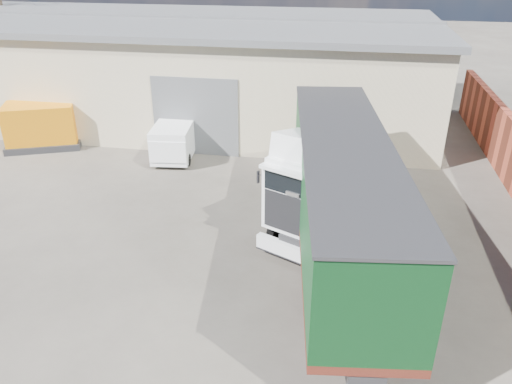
% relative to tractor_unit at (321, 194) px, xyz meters
% --- Properties ---
extents(ground, '(120.00, 120.00, 0.00)m').
position_rel_tractor_unit_xyz_m(ground, '(-4.10, -3.41, -1.64)').
color(ground, black).
rests_on(ground, ground).
extents(warehouse, '(30.60, 12.60, 5.42)m').
position_rel_tractor_unit_xyz_m(warehouse, '(-10.10, 12.59, 1.02)').
color(warehouse, beige).
rests_on(warehouse, ground).
extents(tractor_unit, '(4.42, 6.09, 3.91)m').
position_rel_tractor_unit_xyz_m(tractor_unit, '(0.00, 0.00, 0.00)').
color(tractor_unit, black).
rests_on(tractor_unit, ground).
extents(box_trailer, '(4.00, 12.04, 3.93)m').
position_rel_tractor_unit_xyz_m(box_trailer, '(0.64, -0.96, 0.75)').
color(box_trailer, '#2D2D30').
rests_on(box_trailer, ground).
extents(panel_van, '(2.09, 4.18, 1.64)m').
position_rel_tractor_unit_xyz_m(panel_van, '(-6.98, 6.23, -0.79)').
color(panel_van, black).
rests_on(panel_van, ground).
extents(orange_skip, '(3.94, 3.25, 2.12)m').
position_rel_tractor_unit_xyz_m(orange_skip, '(-13.68, 6.22, -0.72)').
color(orange_skip, '#2D2D30').
rests_on(orange_skip, ground).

